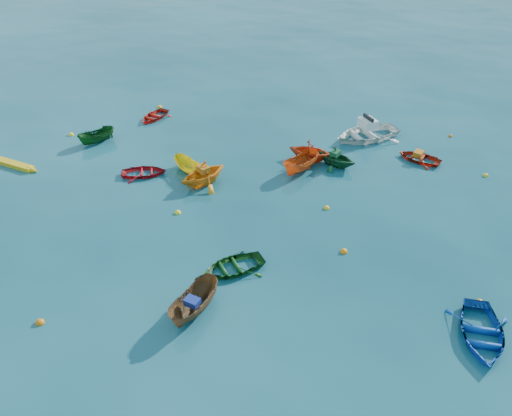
% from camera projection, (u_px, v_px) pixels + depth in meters
% --- Properties ---
extents(ground, '(160.00, 160.00, 0.00)m').
position_uv_depth(ground, '(220.00, 270.00, 24.03)').
color(ground, '#093844').
rests_on(ground, ground).
extents(sampan_brown_mid, '(1.63, 3.35, 1.24)m').
position_uv_depth(sampan_brown_mid, '(195.00, 312.00, 21.78)').
color(sampan_brown_mid, brown).
rests_on(sampan_brown_mid, ground).
extents(dinghy_blue_se, '(3.09, 3.97, 0.76)m').
position_uv_depth(dinghy_blue_se, '(480.00, 337.00, 20.64)').
color(dinghy_blue_se, '#0D41A4').
rests_on(dinghy_blue_se, ground).
extents(dinghy_orange_w, '(3.90, 4.07, 1.65)m').
position_uv_depth(dinghy_orange_w, '(204.00, 183.00, 30.53)').
color(dinghy_orange_w, orange).
rests_on(dinghy_orange_w, ground).
extents(sampan_yellow_mid, '(2.80, 2.21, 1.03)m').
position_uv_depth(sampan_yellow_mid, '(189.00, 172.00, 31.66)').
color(sampan_yellow_mid, gold).
rests_on(sampan_yellow_mid, ground).
extents(dinghy_green_e, '(3.75, 3.74, 0.64)m').
position_uv_depth(dinghy_green_e, '(233.00, 270.00, 24.07)').
color(dinghy_green_e, '#114915').
rests_on(dinghy_green_e, ground).
extents(dinghy_red_nw, '(3.39, 3.05, 0.58)m').
position_uv_depth(dinghy_red_nw, '(144.00, 175.00, 31.38)').
color(dinghy_red_nw, '#9F0D14').
rests_on(dinghy_red_nw, ground).
extents(sampan_orange_n, '(2.32, 3.33, 1.21)m').
position_uv_depth(sampan_orange_n, '(301.00, 171.00, 31.77)').
color(sampan_orange_n, '#D25113').
rests_on(sampan_orange_n, ground).
extents(dinghy_green_n, '(3.22, 2.97, 1.41)m').
position_uv_depth(dinghy_green_n, '(335.00, 165.00, 32.37)').
color(dinghy_green_n, '#104724').
rests_on(dinghy_green_n, ground).
extents(dinghy_red_ne, '(3.19, 2.62, 0.58)m').
position_uv_depth(dinghy_red_ne, '(419.00, 160.00, 32.93)').
color(dinghy_red_ne, '#AB200E').
rests_on(dinghy_red_ne, ground).
extents(dinghy_red_far, '(2.35, 3.01, 0.57)m').
position_uv_depth(dinghy_red_far, '(154.00, 118.00, 38.32)').
color(dinghy_red_far, red).
rests_on(dinghy_red_far, ground).
extents(dinghy_orange_far, '(2.92, 2.54, 1.51)m').
position_uv_depth(dinghy_orange_far, '(310.00, 160.00, 32.98)').
color(dinghy_orange_far, red).
rests_on(dinghy_orange_far, ground).
extents(sampan_green_far, '(2.21, 2.85, 1.04)m').
position_uv_depth(sampan_green_far, '(98.00, 142.00, 35.05)').
color(sampan_green_far, '#104415').
rests_on(sampan_green_far, ground).
extents(kayak_yellow, '(3.70, 0.84, 0.36)m').
position_uv_depth(kayak_yellow, '(15.00, 166.00, 32.25)').
color(kayak_yellow, gold).
rests_on(kayak_yellow, ground).
extents(motorboat_white, '(5.85, 5.79, 1.60)m').
position_uv_depth(motorboat_white, '(366.00, 138.00, 35.58)').
color(motorboat_white, white).
rests_on(motorboat_white, ground).
extents(tarp_blue_a, '(0.68, 0.55, 0.30)m').
position_uv_depth(tarp_blue_a, '(192.00, 302.00, 21.24)').
color(tarp_blue_a, navy).
rests_on(tarp_blue_a, sampan_brown_mid).
extents(tarp_orange_a, '(0.92, 0.86, 0.36)m').
position_uv_depth(tarp_orange_a, '(203.00, 169.00, 29.98)').
color(tarp_orange_a, '#C26313').
rests_on(tarp_orange_a, dinghy_orange_w).
extents(tarp_green_b, '(0.67, 0.78, 0.32)m').
position_uv_depth(tarp_green_b, '(335.00, 153.00, 31.92)').
color(tarp_green_b, '#134F2B').
rests_on(tarp_green_b, dinghy_green_n).
extents(tarp_orange_b, '(0.69, 0.81, 0.34)m').
position_uv_depth(tarp_orange_b, '(419.00, 154.00, 32.71)').
color(tarp_orange_b, '#C46614').
rests_on(tarp_orange_b, dinghy_red_ne).
extents(buoy_or_a, '(0.39, 0.39, 0.39)m').
position_uv_depth(buoy_or_a, '(40.00, 323.00, 21.27)').
color(buoy_or_a, '#D0660B').
rests_on(buoy_or_a, ground).
extents(buoy_ye_a, '(0.36, 0.36, 0.36)m').
position_uv_depth(buoy_ye_a, '(178.00, 213.00, 27.95)').
color(buoy_ye_a, yellow).
rests_on(buoy_ye_a, ground).
extents(buoy_or_b, '(0.39, 0.39, 0.39)m').
position_uv_depth(buoy_or_b, '(344.00, 252.00, 25.16)').
color(buoy_or_b, orange).
rests_on(buoy_or_b, ground).
extents(buoy_ye_b, '(0.39, 0.39, 0.39)m').
position_uv_depth(buoy_ye_b, '(71.00, 135.00, 35.97)').
color(buoy_ye_b, yellow).
rests_on(buoy_ye_b, ground).
extents(buoy_or_c, '(0.37, 0.37, 0.37)m').
position_uv_depth(buoy_or_c, '(200.00, 172.00, 31.70)').
color(buoy_or_c, '#D55D0B').
rests_on(buoy_or_c, ground).
extents(buoy_ye_c, '(0.34, 0.34, 0.34)m').
position_uv_depth(buoy_ye_c, '(326.00, 208.00, 28.33)').
color(buoy_ye_c, gold).
rests_on(buoy_ye_c, ground).
extents(buoy_or_d, '(0.31, 0.31, 0.31)m').
position_uv_depth(buoy_or_d, '(480.00, 302.00, 22.27)').
color(buoy_or_d, orange).
rests_on(buoy_or_d, ground).
extents(buoy_ye_d, '(0.38, 0.38, 0.38)m').
position_uv_depth(buoy_ye_d, '(160.00, 107.00, 40.05)').
color(buoy_ye_d, yellow).
rests_on(buoy_ye_d, ground).
extents(buoy_or_e, '(0.29, 0.29, 0.29)m').
position_uv_depth(buoy_or_e, '(450.00, 136.00, 35.80)').
color(buoy_or_e, orange).
rests_on(buoy_or_e, ground).
extents(buoy_ye_e, '(0.35, 0.35, 0.35)m').
position_uv_depth(buoy_ye_e, '(485.00, 176.00, 31.27)').
color(buoy_ye_e, yellow).
rests_on(buoy_ye_e, ground).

